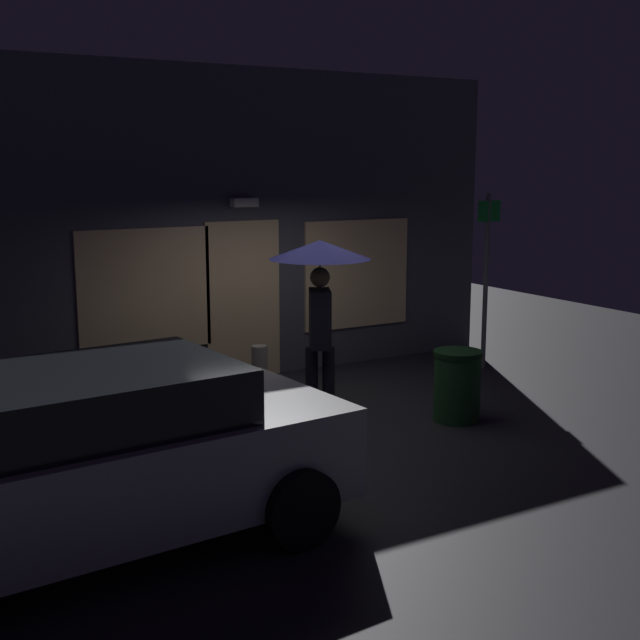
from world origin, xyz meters
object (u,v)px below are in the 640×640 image
sidewalk_bollard (260,370)px  parked_car (83,460)px  street_sign_post (486,271)px  trash_bin (457,385)px  sidewalk_bollard_2 (43,418)px  person_with_umbrella (320,275)px

sidewalk_bollard → parked_car: bearing=-132.7°
street_sign_post → trash_bin: 2.87m
street_sign_post → sidewalk_bollard: (-3.46, 0.39, -1.12)m
street_sign_post → sidewalk_bollard: street_sign_post is taller
parked_car → street_sign_post: (6.63, 3.04, 0.69)m
sidewalk_bollard → trash_bin: bearing=-56.1°
sidewalk_bollard → sidewalk_bollard_2: sidewalk_bollard is taller
sidewalk_bollard_2 → trash_bin: bearing=-21.6°
person_with_umbrella → parked_car: size_ratio=0.49×
parked_car → street_sign_post: size_ratio=1.67×
person_with_umbrella → street_sign_post: size_ratio=0.82×
trash_bin → sidewalk_bollard_2: bearing=158.4°
person_with_umbrella → trash_bin: 2.05m
sidewalk_bollard → sidewalk_bollard_2: 2.91m
trash_bin → parked_car: bearing=-165.2°
person_with_umbrella → parked_car: bearing=149.5°
street_sign_post → sidewalk_bollard_2: (-6.32, -0.09, -1.20)m
street_sign_post → sidewalk_bollard: 3.66m
person_with_umbrella → trash_bin: (1.31, -0.94, -1.28)m
sidewalk_bollard_2 → trash_bin: (4.34, -1.72, 0.18)m
sidewalk_bollard_2 → trash_bin: size_ratio=0.57×
sidewalk_bollard → sidewalk_bollard_2: size_ratio=1.35×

